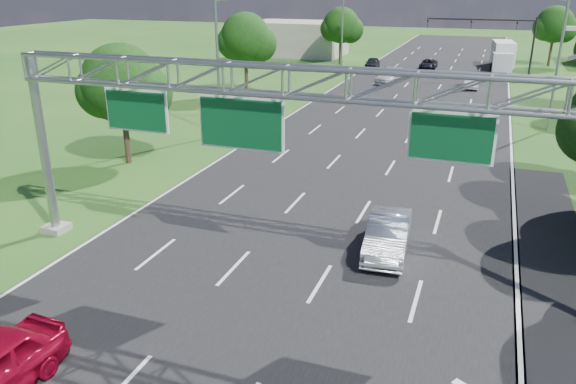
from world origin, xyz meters
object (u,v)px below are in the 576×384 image
at_px(traffic_signal, 502,33).
at_px(box_truck, 503,56).
at_px(sign_gantry, 288,99).
at_px(silver_sedan, 388,234).

height_order(traffic_signal, box_truck, traffic_signal).
relative_size(sign_gantry, silver_sedan, 4.88).
bearing_deg(traffic_signal, silver_sedan, -94.35).
height_order(sign_gantry, silver_sedan, sign_gantry).
distance_m(sign_gantry, traffic_signal, 53.51).
height_order(sign_gantry, box_truck, sign_gantry).
relative_size(sign_gantry, box_truck, 2.62).
bearing_deg(box_truck, silver_sedan, -100.21).
bearing_deg(sign_gantry, box_truck, 82.96).
bearing_deg(silver_sedan, sign_gantry, -141.91).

